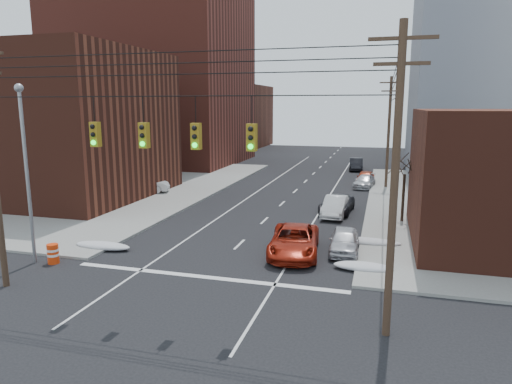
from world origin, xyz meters
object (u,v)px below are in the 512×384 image
Objects in this scene: parked_car_a at (344,241)px; parked_car_c at (337,204)px; lot_car_a at (144,184)px; lot_car_b at (119,185)px; lot_car_c at (113,183)px; construction_barrel at (53,253)px; lot_car_d at (112,185)px; parked_car_b at (335,206)px; parked_car_f at (356,164)px; parked_car_e at (365,178)px; parked_car_d at (364,182)px; red_pickup at (294,241)px.

parked_car_a reaches higher than parked_car_c.
lot_car_a is (-18.30, 2.81, 0.23)m from parked_car_c.
lot_car_c reaches higher than lot_car_b.
construction_barrel is (7.47, -18.25, -0.27)m from lot_car_b.
lot_car_b is at bearing 148.31° from parked_car_a.
lot_car_b is at bearing 80.40° from lot_car_a.
lot_car_b is 1.06× the size of lot_car_d.
parked_car_f reaches higher than parked_car_b.
construction_barrel is at bearing 176.81° from lot_car_a.
parked_car_b is 1.26m from parked_car_c.
parked_car_e is 0.91× the size of lot_car_a.
parked_car_d is 1.03× the size of parked_car_e.
parked_car_d is 24.87m from lot_car_c.
parked_car_d is 2.05m from parked_car_e.
lot_car_d reaches higher than lot_car_c.
red_pickup is 23.64m from lot_car_b.
red_pickup is at bearing -159.67° from parked_car_a.
parked_car_a is 23.60m from parked_car_e.
lot_car_d is (-19.56, 12.40, 0.13)m from red_pickup.
parked_car_d is 0.92× the size of parked_car_f.
lot_car_d reaches higher than construction_barrel.
parked_car_f is 0.97× the size of lot_car_b.
parked_car_f is 30.60m from lot_car_c.
lot_car_c is at bearing 7.30° from lot_car_d.
parked_car_a is at bearing 16.58° from red_pickup.
parked_car_c is at bearing -116.95° from lot_car_a.
lot_car_a is 1.02× the size of lot_car_d.
lot_car_d is at bearing 150.35° from parked_car_a.
parked_car_f is 28.29m from lot_car_a.
parked_car_f is at bearing 103.14° from parked_car_e.
parked_car_a is 8.66m from parked_car_b.
parked_car_f is 1.03× the size of lot_car_d.
parked_car_c is at bearing 49.94° from construction_barrel.
red_pickup is 2.91m from parked_car_a.
construction_barrel is (-14.90, -27.56, -0.08)m from parked_car_d.
parked_car_d is (0.20, 21.55, -0.07)m from parked_car_a.
lot_car_d is at bearing 113.56° from construction_barrel.
lot_car_c is (-23.15, -9.10, 0.26)m from parked_car_d.
parked_car_b is 0.98× the size of lot_car_a.
parked_car_e is (0.20, 23.60, 0.02)m from parked_car_a.
parked_car_a is 26.11m from lot_car_c.
parked_car_b reaches higher than lot_car_b.
lot_car_a is at bearing -147.81° from parked_car_d.
lot_car_b reaches higher than parked_car_d.
parked_car_c is (0.00, 1.25, -0.07)m from parked_car_b.
parked_car_e is at bearing -79.31° from lot_car_a.
parked_car_f is (0.00, 25.62, 0.02)m from parked_car_b.
construction_barrel is (-13.30, -15.81, -0.13)m from parked_car_c.
lot_car_a is at bearing -134.27° from parked_car_f.
lot_car_b is 0.82m from lot_car_c.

